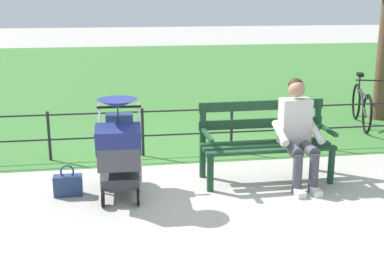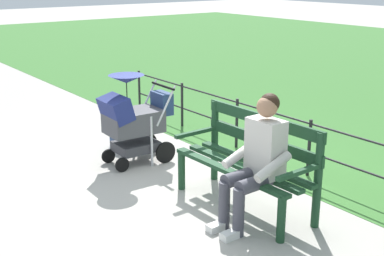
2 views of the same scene
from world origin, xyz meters
The scene contains 6 objects.
ground_plane centered at (0.00, 0.00, 0.00)m, with size 60.00×60.00×0.00m, color #ADA89E.
park_bench centered at (-0.80, -0.12, 0.53)m, with size 1.61×0.62×0.96m.
person_on_bench centered at (-1.13, 0.11, 0.68)m, with size 0.54×0.74×1.28m.
stroller centered at (0.98, 0.21, 0.59)m, with size 0.53×0.91×1.15m.
handbag centered at (1.58, 0.09, 0.13)m, with size 0.32×0.14×0.37m.
park_fence centered at (0.00, -1.23, 0.42)m, with size 6.47×0.04×0.70m.
Camera 2 is at (-4.40, 3.33, 2.35)m, focal length 48.08 mm.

